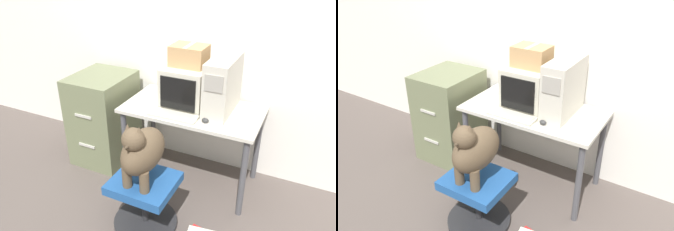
{
  "view_description": "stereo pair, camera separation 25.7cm",
  "coord_description": "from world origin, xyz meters",
  "views": [
    {
      "loc": [
        0.9,
        -2.05,
        1.98
      ],
      "look_at": [
        -0.09,
        0.01,
        0.8
      ],
      "focal_mm": 35.0,
      "sensor_mm": 36.0,
      "label": 1
    },
    {
      "loc": [
        1.12,
        -1.92,
        1.98
      ],
      "look_at": [
        -0.09,
        0.01,
        0.8
      ],
      "focal_mm": 35.0,
      "sensor_mm": 36.0,
      "label": 2
    }
  ],
  "objects": [
    {
      "name": "computer_mouse",
      "position": [
        0.19,
        0.11,
        0.77
      ],
      "size": [
        0.06,
        0.05,
        0.04
      ],
      "color": "#333333",
      "rests_on": "desk"
    },
    {
      "name": "dog",
      "position": [
        -0.1,
        -0.39,
        0.7
      ],
      "size": [
        0.25,
        0.46,
        0.51
      ],
      "color": "brown",
      "rests_on": "office_chair"
    },
    {
      "name": "desk",
      "position": [
        0.0,
        0.32,
        0.64
      ],
      "size": [
        1.18,
        0.64,
        0.75
      ],
      "color": "beige",
      "rests_on": "ground_plane"
    },
    {
      "name": "cardboard_box",
      "position": [
        -0.08,
        0.39,
        1.18
      ],
      "size": [
        0.29,
        0.23,
        0.17
      ],
      "color": "tan",
      "rests_on": "crt_monitor"
    },
    {
      "name": "filing_cabinet",
      "position": [
        -0.94,
        0.3,
        0.45
      ],
      "size": [
        0.51,
        0.61,
        0.9
      ],
      "color": "#6B7251",
      "rests_on": "ground_plane"
    },
    {
      "name": "ground_plane",
      "position": [
        0.0,
        0.0,
        0.0
      ],
      "size": [
        12.0,
        12.0,
        0.0
      ],
      "primitive_type": "plane",
      "color": "#564C47"
    },
    {
      "name": "pc_tower",
      "position": [
        0.23,
        0.36,
        0.98
      ],
      "size": [
        0.19,
        0.5,
        0.46
      ],
      "color": "beige",
      "rests_on": "desk"
    },
    {
      "name": "keyboard",
      "position": [
        -0.08,
        0.09,
        0.76
      ],
      "size": [
        0.41,
        0.14,
        0.03
      ],
      "color": "beige",
      "rests_on": "desk"
    },
    {
      "name": "wall_back",
      "position": [
        0.0,
        0.71,
        1.3
      ],
      "size": [
        8.0,
        0.05,
        2.6
      ],
      "color": "white",
      "rests_on": "ground_plane"
    },
    {
      "name": "crt_monitor",
      "position": [
        -0.08,
        0.39,
        0.92
      ],
      "size": [
        0.37,
        0.45,
        0.35
      ],
      "color": "beige",
      "rests_on": "desk"
    },
    {
      "name": "office_chair",
      "position": [
        -0.1,
        -0.38,
        0.24
      ],
      "size": [
        0.5,
        0.5,
        0.44
      ],
      "color": "#262628",
      "rests_on": "ground_plane"
    }
  ]
}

